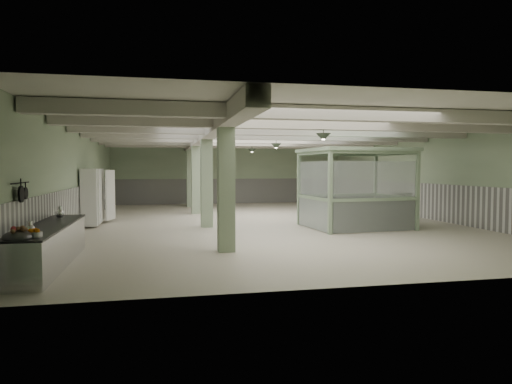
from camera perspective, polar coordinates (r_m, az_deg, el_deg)
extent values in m
plane|color=silver|center=(18.22, 1.38, -3.78)|extent=(20.00, 20.00, 0.00)
cube|color=white|center=(18.15, 1.40, 7.58)|extent=(14.00, 20.00, 0.02)
cube|color=#A3B893|center=(27.92, -3.33, 2.28)|extent=(14.00, 0.02, 3.60)
cube|color=#A3B893|center=(8.68, 16.74, 0.56)|extent=(14.00, 0.02, 3.60)
cube|color=#A3B893|center=(17.84, -21.07, 1.68)|extent=(0.02, 20.00, 3.60)
cube|color=#A3B893|center=(20.85, 20.47, 1.85)|extent=(0.02, 20.00, 3.60)
cube|color=silver|center=(17.89, -20.93, -1.69)|extent=(0.05, 19.90, 1.50)
cube|color=silver|center=(20.88, 20.36, -1.03)|extent=(0.05, 19.90, 1.50)
cube|color=silver|center=(27.93, -3.32, 0.12)|extent=(13.90, 0.05, 1.50)
cube|color=beige|center=(17.73, -6.55, 6.96)|extent=(0.45, 19.90, 0.40)
cube|color=beige|center=(11.00, 10.53, 9.58)|extent=(13.90, 0.35, 0.32)
cube|color=beige|center=(13.34, 6.39, 8.45)|extent=(13.90, 0.35, 0.32)
cube|color=beige|center=(15.72, 3.51, 7.63)|extent=(13.90, 0.35, 0.32)
cube|color=beige|center=(18.14, 1.39, 7.02)|extent=(13.90, 0.35, 0.32)
cube|color=beige|center=(20.57, -0.22, 6.54)|extent=(13.90, 0.35, 0.32)
cube|color=beige|center=(23.02, -1.48, 6.16)|extent=(13.90, 0.35, 0.32)
cube|color=beige|center=(25.48, -2.50, 5.85)|extent=(13.90, 0.35, 0.32)
cube|color=#95AC8B|center=(11.73, -3.77, 1.28)|extent=(0.42, 0.42, 3.60)
cube|color=#95AC8B|center=(16.69, -6.20, 1.78)|extent=(0.42, 0.42, 3.60)
cube|color=#95AC8B|center=(21.67, -7.51, 2.05)|extent=(0.42, 0.42, 3.60)
cube|color=#95AC8B|center=(25.66, -8.20, 2.19)|extent=(0.42, 0.42, 3.60)
cylinder|color=black|center=(10.39, -27.38, 1.01)|extent=(0.02, 1.20, 0.02)
cone|color=#2F3C2D|center=(13.47, 8.42, 6.80)|extent=(0.44, 0.44, 0.22)
cone|color=#2F3C2D|center=(18.72, 2.54, 5.75)|extent=(0.44, 0.44, 0.22)
cone|color=#2F3C2D|center=(23.59, -0.50, 5.19)|extent=(0.44, 0.44, 0.22)
cube|color=silver|center=(11.01, -24.39, -6.21)|extent=(0.76, 4.51, 0.88)
cube|color=black|center=(10.95, -24.44, -3.88)|extent=(0.80, 4.55, 0.04)
cylinder|color=#B2B2B7|center=(9.13, -25.94, -4.87)|extent=(0.33, 0.33, 0.10)
cylinder|color=black|center=(10.24, -27.30, -0.24)|extent=(0.04, 0.34, 0.34)
cylinder|color=black|center=(10.55, -26.84, -0.15)|extent=(0.03, 0.25, 0.25)
cube|color=white|center=(18.27, -19.71, -0.69)|extent=(0.56, 2.25, 2.06)
cube|color=white|center=(17.72, -18.94, -0.78)|extent=(0.06, 0.84, 1.96)
cube|color=white|center=(18.82, -18.16, -0.56)|extent=(0.29, 0.83, 1.96)
cube|color=silver|center=(17.72, -18.82, -0.78)|extent=(0.02, 0.05, 0.30)
cube|color=silver|center=(18.74, -18.44, -0.58)|extent=(0.02, 0.05, 0.30)
cube|color=#90AB89|center=(14.90, 9.25, -0.06)|extent=(0.13, 0.13, 2.73)
cube|color=#90AB89|center=(17.40, 5.40, 0.40)|extent=(0.13, 0.13, 2.73)
cube|color=#90AB89|center=(16.56, 19.54, 0.11)|extent=(0.13, 0.13, 2.73)
cube|color=#90AB89|center=(18.84, 14.70, 0.51)|extent=(0.13, 0.13, 2.73)
cube|color=#90AB89|center=(16.84, 12.35, 5.10)|extent=(3.73, 3.23, 0.12)
cube|color=silver|center=(15.73, 14.63, -2.94)|extent=(3.07, 0.29, 1.05)
cube|color=silver|center=(15.65, 14.69, 1.55)|extent=(3.07, 0.29, 1.22)
cube|color=silver|center=(18.11, 10.21, -2.11)|extent=(3.07, 0.29, 1.05)
cube|color=silver|center=(18.05, 10.25, 1.78)|extent=(3.07, 0.29, 1.22)
cube|color=silver|center=(16.20, 7.16, -2.69)|extent=(0.25, 2.52, 1.05)
cube|color=silver|center=(16.12, 7.19, 1.66)|extent=(0.25, 2.52, 1.22)
cube|color=silver|center=(17.74, 16.92, -2.30)|extent=(0.25, 2.52, 1.05)
cube|color=silver|center=(17.67, 16.98, 1.67)|extent=(0.25, 2.52, 1.22)
cube|color=#4E5244|center=(18.04, 17.87, -2.04)|extent=(0.55, 0.66, 1.22)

